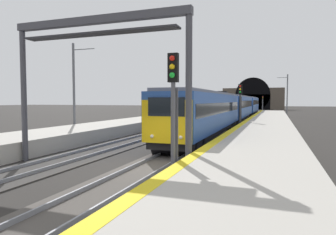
% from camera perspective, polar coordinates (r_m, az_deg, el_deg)
% --- Properties ---
extents(ground_plane, '(320.00, 320.00, 0.00)m').
position_cam_1_polar(ground_plane, '(14.13, -3.41, -9.66)').
color(ground_plane, '#282623').
extents(platform_right, '(112.00, 4.70, 0.99)m').
position_cam_1_polar(platform_right, '(12.97, 15.46, -8.70)').
color(platform_right, '#ADA89E').
rests_on(platform_right, ground_plane).
extents(platform_right_edge_strip, '(112.00, 0.50, 0.01)m').
position_cam_1_polar(platform_right_edge_strip, '(13.19, 6.30, -6.19)').
color(platform_right_edge_strip, yellow).
rests_on(platform_right_edge_strip, platform_right).
extents(track_main_line, '(160.00, 2.81, 0.21)m').
position_cam_1_polar(track_main_line, '(14.12, -3.41, -9.49)').
color(track_main_line, '#4C4742').
rests_on(track_main_line, ground_plane).
extents(track_adjacent_line, '(160.00, 3.13, 0.21)m').
position_cam_1_polar(track_adjacent_line, '(16.62, -19.24, -7.73)').
color(track_adjacent_line, '#383533').
rests_on(track_adjacent_line, ground_plane).
extents(train_main_approaching, '(60.05, 3.03, 3.83)m').
position_cam_1_polar(train_main_approaching, '(45.01, 12.82, 1.95)').
color(train_main_approaching, '#264C99').
rests_on(train_main_approaching, ground_plane).
extents(train_adjacent_platform, '(42.14, 3.05, 5.01)m').
position_cam_1_polar(train_adjacent_platform, '(51.79, 8.26, 2.31)').
color(train_adjacent_platform, gray).
rests_on(train_adjacent_platform, ground_plane).
extents(railway_signal_near, '(0.39, 0.38, 4.86)m').
position_cam_1_polar(railway_signal_near, '(11.08, 1.00, 2.23)').
color(railway_signal_near, '#4C4C54').
rests_on(railway_signal_near, ground_plane).
extents(railway_signal_mid, '(0.39, 0.38, 4.80)m').
position_cam_1_polar(railway_signal_mid, '(32.04, 13.38, 2.75)').
color(railway_signal_mid, '#38383D').
rests_on(railway_signal_mid, ground_plane).
extents(railway_signal_far, '(0.39, 0.38, 4.33)m').
position_cam_1_polar(railway_signal_far, '(84.55, 17.35, 2.72)').
color(railway_signal_far, '#4C4C54').
rests_on(railway_signal_far, ground_plane).
extents(overhead_signal_gantry, '(0.70, 9.09, 7.02)m').
position_cam_1_polar(overhead_signal_gantry, '(14.70, -13.18, 11.74)').
color(overhead_signal_gantry, '#3F3F47').
rests_on(overhead_signal_gantry, ground_plane).
extents(tunnel_portal, '(2.50, 20.61, 11.54)m').
position_cam_1_polar(tunnel_portal, '(109.29, 15.64, 3.44)').
color(tunnel_portal, '#51473D').
rests_on(tunnel_portal, ground_plane).
extents(catenary_mast_near, '(0.22, 2.34, 8.34)m').
position_cam_1_polar(catenary_mast_near, '(29.24, -17.20, 5.34)').
color(catenary_mast_near, '#595B60').
rests_on(catenary_mast_near, ground_plane).
extents(catenary_mast_far, '(0.22, 1.99, 8.10)m').
position_cam_1_polar(catenary_mast_far, '(62.51, 21.45, 3.95)').
color(catenary_mast_far, '#595B60').
rests_on(catenary_mast_far, ground_plane).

